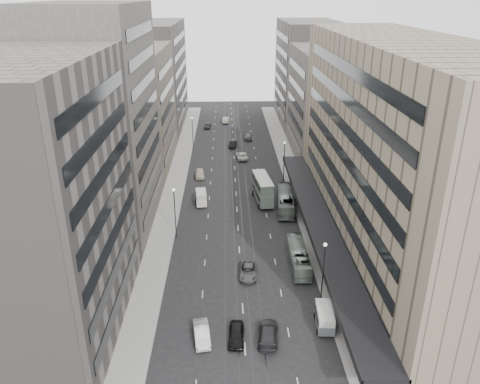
{
  "coord_description": "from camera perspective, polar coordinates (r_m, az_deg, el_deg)",
  "views": [
    {
      "loc": [
        -1.75,
        -52.43,
        35.38
      ],
      "look_at": [
        0.34,
        15.92,
        5.94
      ],
      "focal_mm": 35.0,
      "sensor_mm": 36.0,
      "label": 1
    }
  ],
  "objects": [
    {
      "name": "lamp_left_near",
      "position": [
        71.59,
        -7.97,
        -1.88
      ],
      "size": [
        0.44,
        0.44,
        8.32
      ],
      "color": "#262628",
      "rests_on": "ground"
    },
    {
      "name": "building_left_b",
      "position": [
        76.35,
        -16.87,
        8.37
      ],
      "size": [
        15.0,
        26.0,
        34.0
      ],
      "primitive_type": "cube",
      "color": "#45403C",
      "rests_on": "ground"
    },
    {
      "name": "building_left_a",
      "position": [
        52.72,
        -23.6,
        -1.52
      ],
      "size": [
        15.0,
        28.0,
        30.0
      ],
      "primitive_type": "cube",
      "color": "slate",
      "rests_on": "ground"
    },
    {
      "name": "sedan_8",
      "position": [
        132.49,
        -3.96,
        8.08
      ],
      "size": [
        2.1,
        4.46,
        1.47
      ],
      "primitive_type": "imported",
      "rotation": [
        0.0,
        0.0,
        -0.08
      ],
      "color": "#2A2A2D",
      "rests_on": "ground"
    },
    {
      "name": "sedan_7",
      "position": [
        122.05,
        0.95,
        6.79
      ],
      "size": [
        2.17,
        4.94,
        1.41
      ],
      "primitive_type": "imported",
      "rotation": [
        0.0,
        0.0,
        3.18
      ],
      "color": "slate",
      "rests_on": "ground"
    },
    {
      "name": "sedan_9",
      "position": [
        138.21,
        -1.74,
        8.81
      ],
      "size": [
        2.13,
        5.16,
        1.66
      ],
      "primitive_type": "imported",
      "rotation": [
        0.0,
        0.0,
        3.07
      ],
      "color": "#AAA18C",
      "rests_on": "ground"
    },
    {
      "name": "sedan_2",
      "position": [
        63.86,
        0.99,
        -9.61
      ],
      "size": [
        2.54,
        5.09,
        1.38
      ],
      "primitive_type": "imported",
      "rotation": [
        0.0,
        0.0,
        -0.05
      ],
      "color": "#4D4D4F",
      "rests_on": "ground"
    },
    {
      "name": "building_left_d",
      "position": [
        134.61,
        -10.47,
        13.78
      ],
      "size": [
        15.0,
        38.0,
        28.0
      ],
      "primitive_type": "cube",
      "color": "slate",
      "rests_on": "ground"
    },
    {
      "name": "building_left_c",
      "position": [
        102.96,
        -12.96,
        9.87
      ],
      "size": [
        15.0,
        28.0,
        25.0
      ],
      "primitive_type": "cube",
      "color": "#75695B",
      "rests_on": "ground"
    },
    {
      "name": "building_right_mid",
      "position": [
        109.51,
        10.73,
        10.57
      ],
      "size": [
        15.0,
        28.0,
        24.0
      ],
      "primitive_type": "cube",
      "color": "#45403C",
      "rests_on": "ground"
    },
    {
      "name": "ground",
      "position": [
        63.27,
        0.13,
        -10.7
      ],
      "size": [
        220.0,
        220.0,
        0.0
      ],
      "primitive_type": "plane",
      "color": "black",
      "rests_on": "ground"
    },
    {
      "name": "sidewalk_right",
      "position": [
        97.58,
        6.47,
        1.93
      ],
      "size": [
        4.0,
        125.0,
        0.15
      ],
      "primitive_type": "cube",
      "color": "gray",
      "rests_on": "ground"
    },
    {
      "name": "vw_microbus",
      "position": [
        55.85,
        10.27,
        -14.76
      ],
      "size": [
        2.23,
        4.43,
        2.33
      ],
      "rotation": [
        0.0,
        0.0,
        -0.07
      ],
      "color": "#54575B",
      "rests_on": "ground"
    },
    {
      "name": "lamp_left_far",
      "position": [
        111.87,
        -5.81,
        7.52
      ],
      "size": [
        0.44,
        0.44,
        8.32
      ],
      "color": "#262628",
      "rests_on": "ground"
    },
    {
      "name": "sedan_1",
      "position": [
        53.82,
        -4.68,
        -16.82
      ],
      "size": [
        2.23,
        4.82,
        1.53
      ],
      "primitive_type": "imported",
      "rotation": [
        0.0,
        0.0,
        0.14
      ],
      "color": "silver",
      "rests_on": "ground"
    },
    {
      "name": "bus_near",
      "position": [
        66.14,
        7.1,
        -7.81
      ],
      "size": [
        2.43,
        10.14,
        2.82
      ],
      "primitive_type": "imported",
      "rotation": [
        0.0,
        0.0,
        3.14
      ],
      "color": "gray",
      "rests_on": "ground"
    },
    {
      "name": "lamp_right_near",
      "position": [
        57.37,
        10.15,
        -8.85
      ],
      "size": [
        0.44,
        0.44,
        8.32
      ],
      "color": "#262628",
      "rests_on": "ground"
    },
    {
      "name": "sedan_4",
      "position": [
        96.75,
        -4.93,
        2.26
      ],
      "size": [
        2.21,
        4.82,
        1.6
      ],
      "primitive_type": "imported",
      "rotation": [
        0.0,
        0.0,
        0.07
      ],
      "color": "beige",
      "rests_on": "ground"
    },
    {
      "name": "sedan_0",
      "position": [
        53.6,
        -0.45,
        -16.97
      ],
      "size": [
        1.97,
        4.41,
        1.47
      ],
      "primitive_type": "imported",
      "rotation": [
        0.0,
        0.0,
        -0.05
      ],
      "color": "black",
      "rests_on": "ground"
    },
    {
      "name": "bus_far",
      "position": [
        82.39,
        5.55,
        -1.04
      ],
      "size": [
        3.63,
        11.53,
        3.16
      ],
      "primitive_type": "imported",
      "rotation": [
        0.0,
        0.0,
        3.05
      ],
      "color": "gray",
      "rests_on": "ground"
    },
    {
      "name": "sidewalk_left",
      "position": [
        97.15,
        -7.69,
        1.77
      ],
      "size": [
        4.0,
        125.0,
        0.15
      ],
      "primitive_type": "cube",
      "color": "gray",
      "rests_on": "ground"
    },
    {
      "name": "building_right_far",
      "position": [
        138.09,
        8.21,
        14.16
      ],
      "size": [
        15.0,
        32.0,
        28.0
      ],
      "primitive_type": "cube",
      "color": "slate",
      "rests_on": "ground"
    },
    {
      "name": "sedan_3",
      "position": [
        53.77,
        3.45,
        -16.81
      ],
      "size": [
        2.75,
        5.52,
        1.54
      ],
      "primitive_type": "imported",
      "rotation": [
        0.0,
        0.0,
        3.03
      ],
      "color": "#252527",
      "rests_on": "ground"
    },
    {
      "name": "double_decker",
      "position": [
        84.58,
        2.77,
        0.41
      ],
      "size": [
        3.51,
        8.82,
        4.7
      ],
      "rotation": [
        0.0,
        0.0,
        0.12
      ],
      "color": "slate",
      "rests_on": "ground"
    },
    {
      "name": "lamp_right_far",
      "position": [
        93.19,
        5.41,
        4.29
      ],
      "size": [
        0.44,
        0.44,
        8.32
      ],
      "color": "#262628",
      "rests_on": "ground"
    },
    {
      "name": "panel_van",
      "position": [
        84.03,
        -4.76,
        -0.65
      ],
      "size": [
        2.29,
        4.15,
        2.52
      ],
      "rotation": [
        0.0,
        0.0,
        0.1
      ],
      "color": "silver",
      "rests_on": "ground"
    },
    {
      "name": "department_store",
      "position": [
        67.88,
        18.39,
        4.56
      ],
      "size": [
        19.2,
        60.0,
        30.0
      ],
      "color": "gray",
      "rests_on": "ground"
    },
    {
      "name": "sedan_6",
      "position": [
        107.2,
        0.24,
        4.44
      ],
      "size": [
        2.86,
        5.45,
        1.46
      ],
      "primitive_type": "imported",
      "rotation": [
        0.0,
        0.0,
        3.23
      ],
      "color": "silver",
      "rests_on": "ground"
    },
    {
      "name": "sedan_5",
      "position": [
        115.74,
        -0.86,
        5.88
      ],
      "size": [
        2.2,
        4.74,
        1.5
      ],
      "primitive_type": "imported",
      "rotation": [
        0.0,
        0.0,
        -0.14
      ],
      "color": "black",
      "rests_on": "ground"
    }
  ]
}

